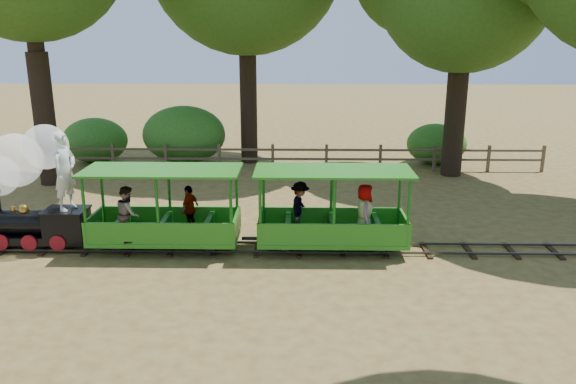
{
  "coord_description": "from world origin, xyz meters",
  "views": [
    {
      "loc": [
        -0.02,
        -12.44,
        4.97
      ],
      "look_at": [
        -0.28,
        0.5,
        1.3
      ],
      "focal_mm": 35.0,
      "sensor_mm": 36.0,
      "label": 1
    }
  ],
  "objects_px": {
    "carriage_front": "(161,218)",
    "carriage_rear": "(331,217)",
    "locomotive": "(28,178)",
    "fence": "(300,156)"
  },
  "relations": [
    {
      "from": "carriage_front",
      "to": "carriage_rear",
      "type": "distance_m",
      "value": 3.99
    },
    {
      "from": "locomotive",
      "to": "carriage_front",
      "type": "bearing_deg",
      "value": -2.19
    },
    {
      "from": "locomotive",
      "to": "fence",
      "type": "relative_size",
      "value": 0.17
    },
    {
      "from": "locomotive",
      "to": "carriage_rear",
      "type": "distance_m",
      "value": 7.11
    },
    {
      "from": "carriage_front",
      "to": "fence",
      "type": "relative_size",
      "value": 0.2
    },
    {
      "from": "carriage_rear",
      "to": "locomotive",
      "type": "bearing_deg",
      "value": 179.64
    },
    {
      "from": "locomotive",
      "to": "carriage_rear",
      "type": "xyz_separation_m",
      "value": [
        7.05,
        -0.04,
        -0.9
      ]
    },
    {
      "from": "carriage_front",
      "to": "carriage_rear",
      "type": "height_order",
      "value": "same"
    },
    {
      "from": "carriage_rear",
      "to": "fence",
      "type": "relative_size",
      "value": 0.2
    },
    {
      "from": "locomotive",
      "to": "fence",
      "type": "bearing_deg",
      "value": 51.44
    }
  ]
}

